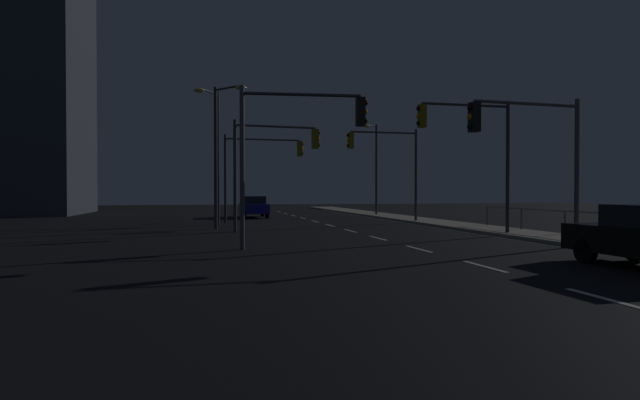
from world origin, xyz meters
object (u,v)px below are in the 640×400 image
traffic_light_overhead_east (470,139)px  street_lamp_median (375,160)px  street_lamp_far_end (220,143)px  street_lamp_across_street (215,145)px  traffic_light_far_right (529,139)px  traffic_light_far_center (387,155)px  traffic_light_near_right (274,153)px  traffic_light_far_left (261,160)px  traffic_light_mid_left (298,134)px  car_oncoming (254,206)px

traffic_light_overhead_east → street_lamp_median: 18.60m
street_lamp_far_end → street_lamp_across_street: bearing=94.7°
traffic_light_far_right → traffic_light_overhead_east: size_ratio=0.87×
traffic_light_far_center → traffic_light_near_right: (-7.43, -4.72, -0.35)m
traffic_light_far_right → street_lamp_across_street: 17.17m
traffic_light_far_left → traffic_light_far_center: size_ratio=0.97×
traffic_light_overhead_east → street_lamp_across_street: size_ratio=0.75×
traffic_light_near_right → street_lamp_median: (9.85, 13.98, 0.65)m
traffic_light_mid_left → traffic_light_overhead_east: bearing=21.2°
traffic_light_mid_left → car_oncoming: bearing=88.5°
street_lamp_across_street → traffic_light_far_left: bearing=43.8°
traffic_light_far_center → street_lamp_median: 9.57m
traffic_light_far_right → street_lamp_across_street: (-9.92, 13.99, 0.88)m
car_oncoming → traffic_light_mid_left: size_ratio=0.83×
street_lamp_median → street_lamp_across_street: bearing=-143.8°
traffic_light_overhead_east → traffic_light_near_right: 8.95m
traffic_light_far_left → car_oncoming: bearing=88.7°
car_oncoming → traffic_light_overhead_east: traffic_light_overhead_east is taller
traffic_light_overhead_east → traffic_light_mid_left: bearing=-158.8°
traffic_light_near_right → car_oncoming: bearing=88.6°
car_oncoming → street_lamp_median: (9.52, 0.41, 3.54)m
traffic_light_mid_left → traffic_light_overhead_east: (7.93, 3.07, 0.36)m
traffic_light_overhead_east → car_oncoming: bearing=112.3°
car_oncoming → street_lamp_across_street: street_lamp_across_street is taller
traffic_light_far_right → traffic_light_mid_left: (-7.48, 1.58, 0.14)m
traffic_light_mid_left → street_lamp_across_street: street_lamp_across_street is taller
traffic_light_far_right → street_lamp_median: bearing=83.6°
street_lamp_median → street_lamp_far_end: size_ratio=0.98×
traffic_light_far_left → traffic_light_overhead_east: (7.52, -12.07, 0.28)m
street_lamp_median → street_lamp_across_street: size_ratio=0.94×
traffic_light_far_right → car_oncoming: bearing=107.0°
traffic_light_far_right → traffic_light_far_left: bearing=112.9°
traffic_light_mid_left → street_lamp_median: bearing=65.0°
traffic_light_far_center → traffic_light_overhead_east: size_ratio=0.98×
car_oncoming → traffic_light_overhead_east: bearing=-67.7°
street_lamp_across_street → traffic_light_mid_left: bearing=-78.9°
traffic_light_far_right → traffic_light_far_center: size_ratio=0.89×
traffic_light_far_right → street_lamp_far_end: 14.86m
traffic_light_overhead_east → street_lamp_across_street: street_lamp_across_street is taller
traffic_light_far_right → street_lamp_far_end: size_ratio=0.68×
traffic_light_overhead_east → traffic_light_near_right: (-7.72, 4.50, -0.42)m
car_oncoming → traffic_light_near_right: 13.87m
traffic_light_overhead_east → street_lamp_across_street: bearing=138.0°
traffic_light_mid_left → street_lamp_across_street: (-2.44, 12.41, 0.74)m
car_oncoming → traffic_light_far_left: size_ratio=0.82×
traffic_light_far_right → traffic_light_mid_left: size_ratio=0.92×
car_oncoming → traffic_light_near_right: (-0.33, -13.56, 2.89)m
traffic_light_far_center → traffic_light_far_left: bearing=158.4°
traffic_light_mid_left → traffic_light_overhead_east: size_ratio=0.94×
traffic_light_far_right → traffic_light_far_center: bearing=89.4°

